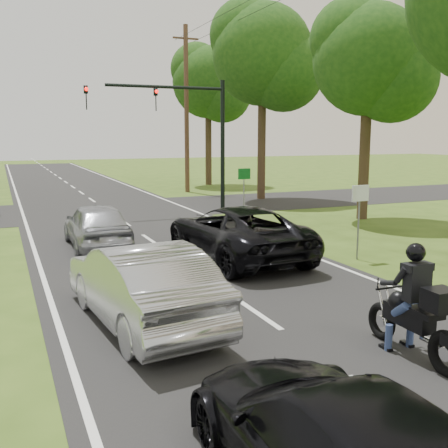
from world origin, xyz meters
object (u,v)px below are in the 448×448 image
(motorcycle_rider, at_px, (416,313))
(sign_white, at_px, (360,204))
(utility_pole_far, at_px, (186,109))
(silver_suv, at_px, (97,225))
(silver_sedan, at_px, (141,284))
(dark_suv, at_px, (236,232))
(traffic_signal, at_px, (185,121))
(sign_green, at_px, (244,181))

(motorcycle_rider, xyz_separation_m, sign_white, (3.33, 5.82, 0.86))
(utility_pole_far, bearing_deg, silver_suv, -119.00)
(utility_pole_far, bearing_deg, sign_white, -94.51)
(silver_sedan, xyz_separation_m, sign_white, (6.94, 2.65, 0.82))
(silver_sedan, bearing_deg, silver_suv, -99.04)
(utility_pole_far, xyz_separation_m, sign_white, (-1.50, -19.02, -3.49))
(silver_sedan, bearing_deg, motorcycle_rider, 132.81)
(dark_suv, relative_size, silver_sedan, 1.17)
(silver_suv, height_order, traffic_signal, traffic_signal)
(motorcycle_rider, xyz_separation_m, sign_green, (3.53, 13.82, 0.86))
(sign_white, bearing_deg, silver_suv, 145.34)
(sign_green, bearing_deg, motorcycle_rider, -104.34)
(sign_white, bearing_deg, utility_pole_far, 85.49)
(silver_suv, relative_size, utility_pole_far, 0.42)
(motorcycle_rider, bearing_deg, dark_suv, 90.33)
(traffic_signal, distance_m, utility_pole_far, 8.55)
(silver_sedan, relative_size, traffic_signal, 0.73)
(motorcycle_rider, height_order, utility_pole_far, utility_pole_far)
(dark_suv, distance_m, utility_pole_far, 18.70)
(motorcycle_rider, bearing_deg, sign_white, 61.95)
(motorcycle_rider, relative_size, traffic_signal, 0.34)
(sign_white, relative_size, sign_green, 1.00)
(sign_white, height_order, sign_green, same)
(silver_suv, xyz_separation_m, utility_pole_far, (8.04, 14.50, 4.36))
(traffic_signal, bearing_deg, motorcycle_rider, -96.68)
(dark_suv, relative_size, sign_white, 2.58)
(silver_sedan, distance_m, utility_pole_far, 23.65)
(silver_sedan, relative_size, sign_white, 2.20)
(silver_suv, height_order, sign_green, sign_green)
(dark_suv, xyz_separation_m, traffic_signal, (1.79, 9.59, 3.36))
(dark_suv, height_order, utility_pole_far, utility_pole_far)
(traffic_signal, height_order, sign_white, traffic_signal)
(dark_suv, xyz_separation_m, silver_sedan, (-3.78, -4.08, 0.01))
(motorcycle_rider, relative_size, silver_sedan, 0.47)
(dark_suv, distance_m, traffic_signal, 10.32)
(silver_suv, relative_size, traffic_signal, 0.66)
(dark_suv, bearing_deg, motorcycle_rider, 86.08)
(silver_suv, bearing_deg, motorcycle_rider, 107.53)
(motorcycle_rider, height_order, silver_suv, motorcycle_rider)
(traffic_signal, xyz_separation_m, utility_pole_far, (2.86, 8.00, 0.95))
(motorcycle_rider, distance_m, sign_white, 6.77)
(traffic_signal, bearing_deg, silver_sedan, -112.19)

